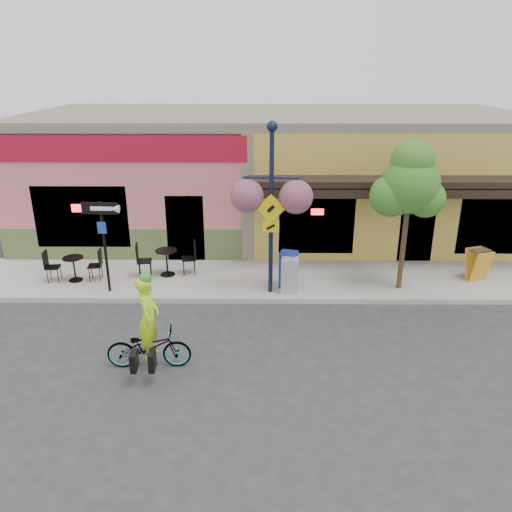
% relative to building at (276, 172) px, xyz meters
% --- Properties ---
extents(ground, '(90.00, 90.00, 0.00)m').
position_rel_building_xyz_m(ground, '(0.00, -7.50, -2.25)').
color(ground, '#2D2D30').
rests_on(ground, ground).
extents(sidewalk, '(24.00, 3.00, 0.15)m').
position_rel_building_xyz_m(sidewalk, '(0.00, -5.50, -2.17)').
color(sidewalk, '#9E9B93').
rests_on(sidewalk, ground).
extents(curb, '(24.00, 0.12, 0.15)m').
position_rel_building_xyz_m(curb, '(0.00, -6.95, -2.17)').
color(curb, '#A8A59E').
rests_on(curb, ground).
extents(building, '(18.20, 8.20, 4.50)m').
position_rel_building_xyz_m(building, '(0.00, 0.00, 0.00)').
color(building, '#CF666C').
rests_on(building, ground).
extents(bicycle, '(1.82, 0.70, 0.94)m').
position_rel_building_xyz_m(bicycle, '(-2.98, -10.05, -1.78)').
color(bicycle, maroon).
rests_on(bicycle, ground).
extents(cyclist_rider, '(0.47, 0.69, 1.85)m').
position_rel_building_xyz_m(cyclist_rider, '(-2.93, -10.05, -1.33)').
color(cyclist_rider, '#B9F419').
rests_on(cyclist_rider, ground).
extents(lamp_post, '(1.54, 0.72, 4.68)m').
position_rel_building_xyz_m(lamp_post, '(-0.31, -6.50, 0.24)').
color(lamp_post, '#101A32').
rests_on(lamp_post, sidewalk).
extents(one_way_sign, '(1.00, 0.28, 2.59)m').
position_rel_building_xyz_m(one_way_sign, '(-4.85, -6.51, -0.81)').
color(one_way_sign, black).
rests_on(one_way_sign, sidewalk).
extents(cafe_set_left, '(1.67, 0.95, 0.96)m').
position_rel_building_xyz_m(cafe_set_left, '(-6.06, -5.80, -1.62)').
color(cafe_set_left, black).
rests_on(cafe_set_left, sidewalk).
extents(cafe_set_right, '(1.87, 1.15, 1.05)m').
position_rel_building_xyz_m(cafe_set_right, '(-3.41, -5.35, -1.58)').
color(cafe_set_right, black).
rests_on(cafe_set_right, sidewalk).
extents(newspaper_box_blue, '(0.57, 0.53, 1.05)m').
position_rel_building_xyz_m(newspaper_box_blue, '(0.21, -6.16, -1.57)').
color(newspaper_box_blue, '#1A30A0').
rests_on(newspaper_box_blue, sidewalk).
extents(newspaper_box_grey, '(0.51, 0.47, 1.00)m').
position_rel_building_xyz_m(newspaper_box_grey, '(0.22, -6.54, -1.60)').
color(newspaper_box_grey, '#9D9D9D').
rests_on(newspaper_box_grey, sidewalk).
extents(street_tree, '(1.97, 1.97, 4.24)m').
position_rel_building_xyz_m(street_tree, '(3.37, -6.23, 0.02)').
color(street_tree, '#3D7A26').
rests_on(street_tree, sidewalk).
extents(sandwich_board, '(0.68, 0.58, 0.96)m').
position_rel_building_xyz_m(sandwich_board, '(5.85, -5.81, -1.62)').
color(sandwich_board, orange).
rests_on(sandwich_board, sidewalk).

